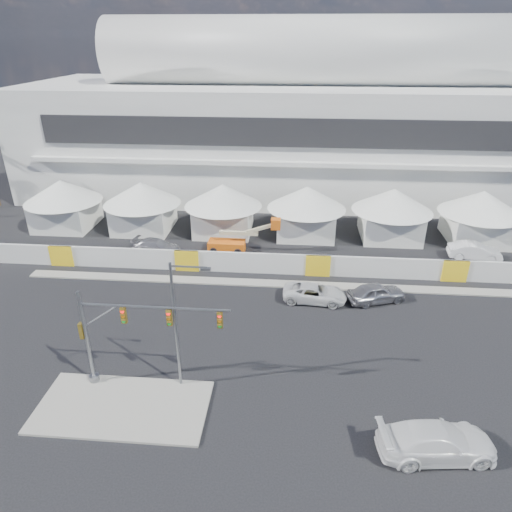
# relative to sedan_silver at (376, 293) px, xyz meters

# --- Properties ---
(ground) EXTENTS (160.00, 160.00, 0.00)m
(ground) POSITION_rel_sedan_silver_xyz_m (-10.60, -10.36, -0.80)
(ground) COLOR black
(ground) RESTS_ON ground
(median_island) EXTENTS (10.00, 5.00, 0.15)m
(median_island) POSITION_rel_sedan_silver_xyz_m (-16.60, -13.36, -0.73)
(median_island) COLOR gray
(median_island) RESTS_ON ground
(far_curb) EXTENTS (80.00, 1.20, 0.12)m
(far_curb) POSITION_rel_sedan_silver_xyz_m (9.40, 2.14, -0.74)
(far_curb) COLOR gray
(far_curb) RESTS_ON ground
(stadium) EXTENTS (80.00, 24.80, 21.98)m
(stadium) POSITION_rel_sedan_silver_xyz_m (-1.90, 31.14, 8.65)
(stadium) COLOR silver
(stadium) RESTS_ON ground
(tent_row) EXTENTS (53.40, 8.40, 5.40)m
(tent_row) POSITION_rel_sedan_silver_xyz_m (-10.10, 13.64, 2.35)
(tent_row) COLOR white
(tent_row) RESTS_ON ground
(hoarding_fence) EXTENTS (70.00, 0.25, 2.00)m
(hoarding_fence) POSITION_rel_sedan_silver_xyz_m (-4.60, 4.14, 0.20)
(hoarding_fence) COLOR silver
(hoarding_fence) RESTS_ON ground
(sedan_silver) EXTENTS (3.33, 5.07, 1.60)m
(sedan_silver) POSITION_rel_sedan_silver_xyz_m (0.00, 0.00, 0.00)
(sedan_silver) COLOR #9F9EA3
(sedan_silver) RESTS_ON ground
(pickup_curb) EXTENTS (2.77, 5.36, 1.44)m
(pickup_curb) POSITION_rel_sedan_silver_xyz_m (-4.99, -0.33, -0.08)
(pickup_curb) COLOR silver
(pickup_curb) RESTS_ON ground
(pickup_near) EXTENTS (3.20, 6.36, 1.77)m
(pickup_near) POSITION_rel_sedan_silver_xyz_m (0.81, -15.14, 0.08)
(pickup_near) COLOR white
(pickup_near) RESTS_ON ground
(lot_car_a) EXTENTS (2.24, 5.07, 1.62)m
(lot_car_a) POSITION_rel_sedan_silver_xyz_m (10.73, 8.85, 0.01)
(lot_car_a) COLOR white
(lot_car_a) RESTS_ON ground
(lot_car_c) EXTENTS (2.84, 5.14, 1.41)m
(lot_car_c) POSITION_rel_sedan_silver_xyz_m (-20.49, 7.55, -0.10)
(lot_car_c) COLOR #AFAEB3
(lot_car_c) RESTS_ON ground
(traffic_mast) EXTENTS (9.12, 0.63, 6.47)m
(traffic_mast) POSITION_rel_sedan_silver_xyz_m (-17.02, -11.36, 3.01)
(traffic_mast) COLOR slate
(traffic_mast) RESTS_ON median_island
(streetlight_median) EXTENTS (2.34, 0.23, 8.44)m
(streetlight_median) POSITION_rel_sedan_silver_xyz_m (-13.41, -11.16, 4.19)
(streetlight_median) COLOR slate
(streetlight_median) RESTS_ON median_island
(boom_lift) EXTENTS (7.22, 1.66, 3.68)m
(boom_lift) POSITION_rel_sedan_silver_xyz_m (-12.85, 8.49, 0.19)
(boom_lift) COLOR orange
(boom_lift) RESTS_ON ground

